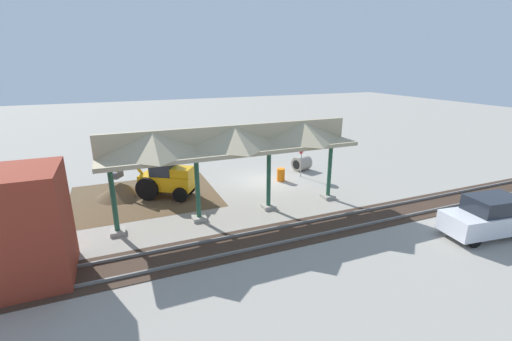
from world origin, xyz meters
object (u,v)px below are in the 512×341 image
distant_parked_car (488,217)px  concrete_pipe (302,163)px  brick_utility_building (8,230)px  backhoe (164,177)px  stop_sign (302,153)px  traffic_barrel (281,175)px

distant_parked_car → concrete_pipe: bearing=-77.4°
concrete_pipe → brick_utility_building: bearing=26.2°
backhoe → distant_parked_car: (-13.38, 11.05, -0.28)m
stop_sign → backhoe: bearing=1.0°
distant_parked_car → traffic_barrel: size_ratio=4.87×
backhoe → brick_utility_building: size_ratio=1.16×
brick_utility_building → concrete_pipe: bearing=-153.8°
concrete_pipe → distant_parked_car: size_ratio=0.34×
backhoe → distant_parked_car: 17.35m
concrete_pipe → backhoe: bearing=8.5°
traffic_barrel → distant_parked_car: bearing=116.4°
backhoe → traffic_barrel: bearing=179.4°
distant_parked_car → traffic_barrel: (5.45, -10.96, -0.53)m
stop_sign → distant_parked_car: bearing=108.2°
concrete_pipe → traffic_barrel: 3.12m
concrete_pipe → brick_utility_building: (16.97, 8.34, 1.64)m
distant_parked_car → traffic_barrel: 12.25m
brick_utility_building → distant_parked_car: size_ratio=0.99×
stop_sign → distant_parked_car: 11.84m
backhoe → concrete_pipe: size_ratio=3.38×
concrete_pipe → distant_parked_car: bearing=102.6°
concrete_pipe → brick_utility_building: 18.98m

